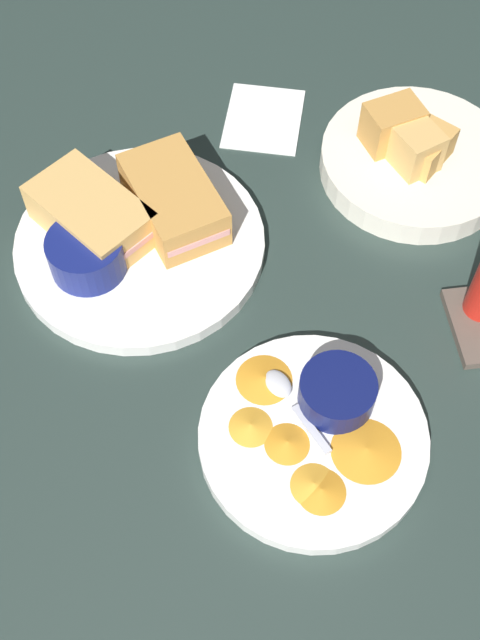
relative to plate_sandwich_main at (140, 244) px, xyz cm
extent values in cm
cube|color=#283833|center=(5.27, 13.45, -2.30)|extent=(110.00, 110.00, 3.00)
cylinder|color=white|center=(0.00, 0.00, 0.00)|extent=(26.82, 26.82, 1.60)
cube|color=#C68C42|center=(-3.02, 4.10, 3.20)|extent=(14.73, 11.31, 4.80)
cube|color=#DB938E|center=(-3.02, 4.10, 3.20)|extent=(14.79, 10.82, 0.80)
cube|color=tan|center=(-2.04, -4.67, 3.20)|extent=(14.91, 14.03, 4.80)
cube|color=#DB938E|center=(-2.04, -4.67, 3.20)|extent=(14.73, 13.72, 0.80)
cylinder|color=navy|center=(2.78, -5.36, 2.91)|extent=(7.96, 7.96, 4.22)
cylinder|color=black|center=(2.78, -5.36, 4.62)|extent=(6.53, 6.53, 0.60)
cube|color=silver|center=(-4.00, 2.31, 1.05)|extent=(4.24, 4.65, 0.40)
ellipsoid|color=silver|center=(-0.36, -1.81, 1.20)|extent=(3.77, 3.85, 0.80)
cylinder|color=white|center=(24.67, 14.35, 0.00)|extent=(21.36, 21.36, 1.60)
cylinder|color=#0C144C|center=(21.47, 17.02, 2.42)|extent=(7.19, 7.19, 3.23)
cylinder|color=olive|center=(21.47, 17.02, 3.63)|extent=(5.90, 5.90, 0.60)
cube|color=silver|center=(24.26, 14.16, 1.05)|extent=(5.34, 3.00, 0.40)
ellipsoid|color=silver|center=(19.25, 11.89, 1.20)|extent=(3.82, 3.33, 0.80)
cone|color=orange|center=(25.28, 11.76, 1.10)|extent=(4.96, 4.96, 0.60)
cone|color=gold|center=(23.16, 8.71, 1.10)|extent=(5.67, 5.67, 0.60)
cone|color=orange|center=(30.13, 14.01, 1.10)|extent=(5.46, 5.46, 0.60)
cone|color=orange|center=(26.90, 18.76, 1.10)|extent=(6.70, 6.70, 0.60)
cone|color=gold|center=(29.51, 13.68, 1.10)|extent=(5.78, 5.78, 0.60)
cone|color=orange|center=(18.46, 10.68, 1.10)|extent=(7.23, 7.23, 0.60)
cylinder|color=silver|center=(-7.01, 31.96, 0.70)|extent=(21.56, 21.56, 3.00)
cube|color=tan|center=(-6.02, 32.31, 4.01)|extent=(7.33, 7.37, 3.61)
cube|color=tan|center=(-6.05, 30.75, 4.60)|extent=(7.22, 6.34, 4.79)
cube|color=#C68C42|center=(-9.19, 29.18, 4.70)|extent=(5.86, 6.97, 5.00)
cube|color=white|center=(-17.61, 16.11, -0.60)|extent=(13.10, 11.74, 0.40)
camera|label=1|loc=(53.70, 3.58, 69.10)|focal=45.21mm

